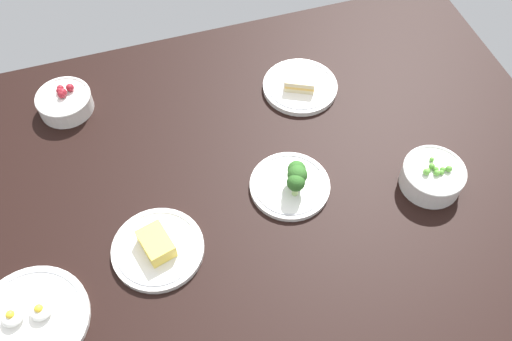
{
  "coord_description": "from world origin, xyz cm",
  "views": [
    {
      "loc": [
        -21.69,
        -69.04,
        109.47
      ],
      "look_at": [
        0.0,
        0.0,
        6.0
      ],
      "focal_mm": 39.09,
      "sensor_mm": 36.0,
      "label": 1
    }
  ],
  "objects": [
    {
      "name": "plate_broccoli",
      "position": [
        6.59,
        -5.7,
        6.24
      ],
      "size": [
        18.12,
        18.12,
        8.16
      ],
      "color": "white",
      "rests_on": "dining_table"
    },
    {
      "name": "plate_sandwich",
      "position": [
        18.93,
        22.54,
        5.27
      ],
      "size": [
        19.07,
        19.07,
        4.65
      ],
      "color": "white",
      "rests_on": "dining_table"
    },
    {
      "name": "bowl_berries",
      "position": [
        -39.01,
        33.59,
        6.65
      ],
      "size": [
        13.55,
        13.55,
        6.5
      ],
      "color": "white",
      "rests_on": "dining_table"
    },
    {
      "name": "plate_cheese",
      "position": [
        -25.31,
        -12.17,
        5.31
      ],
      "size": [
        19.36,
        19.36,
        5.09
      ],
      "color": "white",
      "rests_on": "dining_table"
    },
    {
      "name": "dining_table",
      "position": [
        0.0,
        0.0,
        2.0
      ],
      "size": [
        146.41,
        102.7,
        4.0
      ],
      "primitive_type": "cube",
      "color": "black",
      "rests_on": "ground"
    },
    {
      "name": "plate_eggs",
      "position": [
        -51.87,
        -19.72,
        4.95
      ],
      "size": [
        22.54,
        22.54,
        4.32
      ],
      "color": "white",
      "rests_on": "dining_table"
    },
    {
      "name": "bowl_peas",
      "position": [
        36.86,
        -13.99,
        7.07
      ],
      "size": [
        13.96,
        13.96,
        6.9
      ],
      "color": "white",
      "rests_on": "dining_table"
    }
  ]
}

